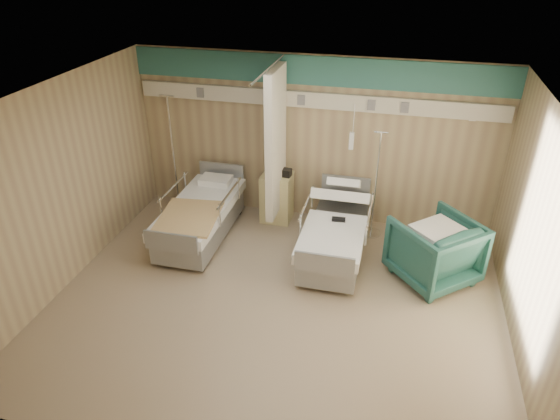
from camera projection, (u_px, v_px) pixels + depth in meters
The scene contains 13 objects.
ground at pixel (276, 302), 6.81m from camera, with size 6.00×5.00×0.00m, color gray.
room_walls at pixel (278, 170), 6.12m from camera, with size 6.04×5.04×2.82m.
bed_right at pixel (335, 238), 7.63m from camera, with size 1.00×2.16×0.63m, color white, non-canonical shape.
bed_left at pixel (201, 221), 8.09m from camera, with size 1.00×2.16×0.63m, color white, non-canonical shape.
bedside_cabinet at pixel (277, 197), 8.58m from camera, with size 0.50×0.48×0.85m, color #CEC281.
visitor_armchair at pixel (434, 250), 7.05m from camera, with size 1.02×1.05×0.96m, color #20514A.
waffle_blanket at pixel (441, 219), 6.81m from camera, with size 0.63×0.56×0.07m, color silver.
iv_stand_right at pixel (373, 214), 8.17m from camera, with size 0.32×0.32×1.80m.
iv_stand_left at pixel (177, 187), 8.92m from camera, with size 0.37×0.37×2.10m.
call_remote at pixel (339, 219), 7.47m from camera, with size 0.20×0.09×0.04m, color black.
tan_blanket at pixel (189, 217), 7.53m from camera, with size 0.86×1.08×0.04m, color tan.
toiletry_bag at pixel (284, 172), 8.31m from camera, with size 0.23×0.15×0.13m, color black.
white_cup at pixel (272, 172), 8.34m from camera, with size 0.08×0.08×0.12m, color white.
Camera 1 is at (1.33, -5.16, 4.42)m, focal length 32.00 mm.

